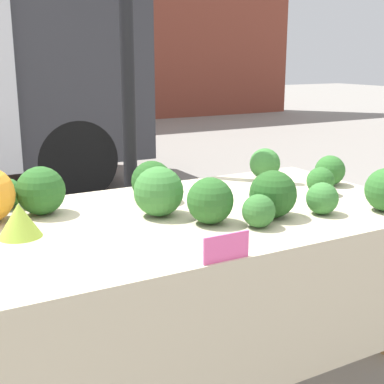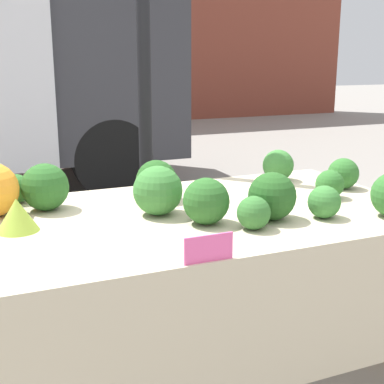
{
  "view_description": "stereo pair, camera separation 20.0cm",
  "coord_description": "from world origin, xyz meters",
  "views": [
    {
      "loc": [
        -0.94,
        -1.7,
        1.41
      ],
      "look_at": [
        0.0,
        0.0,
        0.91
      ],
      "focal_mm": 50.0,
      "sensor_mm": 36.0,
      "label": 1
    },
    {
      "loc": [
        -0.76,
        -1.79,
        1.41
      ],
      "look_at": [
        0.0,
        0.0,
        0.91
      ],
      "focal_mm": 50.0,
      "sensor_mm": 36.0,
      "label": 2
    }
  ],
  "objects": [
    {
      "name": "romanesco_head",
      "position": [
        -0.63,
        0.03,
        0.89
      ],
      "size": [
        0.14,
        0.14,
        0.11
      ],
      "color": "#93B238",
      "rests_on": "market_table"
    },
    {
      "name": "broccoli_head_8",
      "position": [
        0.23,
        -0.19,
        0.92
      ],
      "size": [
        0.17,
        0.17,
        0.17
      ],
      "color": "#23511E",
      "rests_on": "market_table"
    },
    {
      "name": "broccoli_head_10",
      "position": [
        0.11,
        -0.27,
        0.89
      ],
      "size": [
        0.12,
        0.12,
        0.12
      ],
      "color": "#336B2D",
      "rests_on": "market_table"
    },
    {
      "name": "broccoli_head_3",
      "position": [
        0.59,
        0.34,
        0.91
      ],
      "size": [
        0.15,
        0.15,
        0.15
      ],
      "color": "#387533",
      "rests_on": "market_table"
    },
    {
      "name": "tent_pole",
      "position": [
        0.09,
        0.81,
        1.24
      ],
      "size": [
        0.07,
        0.07,
        2.47
      ],
      "color": "black",
      "rests_on": "ground_plane"
    },
    {
      "name": "price_sign",
      "position": [
        -0.15,
        -0.48,
        0.87
      ],
      "size": [
        0.15,
        0.01,
        0.08
      ],
      "color": "#F45B9E",
      "rests_on": "market_table"
    },
    {
      "name": "broccoli_head_1",
      "position": [
        0.42,
        -0.25,
        0.89
      ],
      "size": [
        0.12,
        0.12,
        0.12
      ],
      "color": "#387533",
      "rests_on": "market_table"
    },
    {
      "name": "broccoli_head_5",
      "position": [
        -0.5,
        0.25,
        0.92
      ],
      "size": [
        0.18,
        0.18,
        0.18
      ],
      "color": "#285B23",
      "rests_on": "market_table"
    },
    {
      "name": "broccoli_head_7",
      "position": [
        -0.07,
        0.22,
        0.92
      ],
      "size": [
        0.17,
        0.17,
        0.17
      ],
      "color": "#23511E",
      "rests_on": "market_table"
    },
    {
      "name": "broccoli_head_4",
      "position": [
        0.61,
        -0.03,
        0.89
      ],
      "size": [
        0.12,
        0.12,
        0.12
      ],
      "color": "#2D6628",
      "rests_on": "market_table"
    },
    {
      "name": "market_table",
      "position": [
        0.0,
        -0.07,
        0.74
      ],
      "size": [
        1.77,
        0.99,
        0.83
      ],
      "color": "beige",
      "rests_on": "ground_plane"
    },
    {
      "name": "broccoli_head_11",
      "position": [
        -0.01,
        -0.15,
        0.91
      ],
      "size": [
        0.17,
        0.17,
        0.17
      ],
      "color": "#285B23",
      "rests_on": "market_table"
    },
    {
      "name": "broccoli_head_9",
      "position": [
        -0.6,
        0.41,
        0.89
      ],
      "size": [
        0.12,
        0.12,
        0.12
      ],
      "color": "#2D6628",
      "rests_on": "market_table"
    },
    {
      "name": "broccoli_head_2",
      "position": [
        0.77,
        0.08,
        0.9
      ],
      "size": [
        0.14,
        0.14,
        0.14
      ],
      "color": "#2D6628",
      "rests_on": "market_table"
    },
    {
      "name": "broccoli_head_6",
      "position": [
        -0.13,
        0.02,
        0.92
      ],
      "size": [
        0.19,
        0.19,
        0.19
      ],
      "color": "#387533",
      "rests_on": "market_table"
    }
  ]
}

